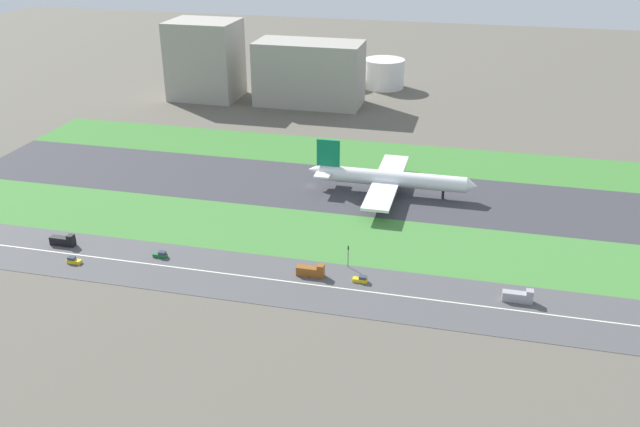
% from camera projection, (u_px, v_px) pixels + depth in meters
% --- Properties ---
extents(ground_plane, '(800.00, 800.00, 0.00)m').
position_uv_depth(ground_plane, '(310.00, 186.00, 269.71)').
color(ground_plane, '#5B564C').
extents(runway, '(280.00, 46.00, 0.10)m').
position_uv_depth(runway, '(310.00, 186.00, 269.68)').
color(runway, '#38383D').
rests_on(runway, ground_plane).
extents(grass_median_north, '(280.00, 36.00, 0.10)m').
position_uv_depth(grass_median_north, '(333.00, 152.00, 305.78)').
color(grass_median_north, '#3D7A33').
rests_on(grass_median_north, ground_plane).
extents(grass_median_south, '(280.00, 36.00, 0.10)m').
position_uv_depth(grass_median_south, '(280.00, 231.00, 233.58)').
color(grass_median_south, '#427F38').
rests_on(grass_median_south, ground_plane).
extents(highway, '(280.00, 28.00, 0.10)m').
position_uv_depth(highway, '(250.00, 277.00, 205.41)').
color(highway, '#4C4C4F').
rests_on(highway, ground_plane).
extents(highway_centerline, '(266.00, 0.50, 0.01)m').
position_uv_depth(highway_centerline, '(250.00, 277.00, 205.39)').
color(highway_centerline, silver).
rests_on(highway_centerline, highway).
extents(airliner, '(65.00, 56.00, 19.70)m').
position_uv_depth(airliner, '(388.00, 178.00, 260.49)').
color(airliner, white).
rests_on(airliner, runway).
extents(truck_1, '(8.40, 2.50, 4.00)m').
position_uv_depth(truck_1, '(311.00, 271.00, 205.27)').
color(truck_1, brown).
rests_on(truck_1, highway).
extents(truck_0, '(8.40, 2.50, 4.00)m').
position_uv_depth(truck_0, '(518.00, 296.00, 192.25)').
color(truck_0, '#99999E').
rests_on(truck_0, highway).
extents(car_2, '(4.40, 1.80, 2.00)m').
position_uv_depth(car_2, '(361.00, 279.00, 202.31)').
color(car_2, yellow).
rests_on(car_2, highway).
extents(car_0, '(4.40, 1.80, 2.00)m').
position_uv_depth(car_0, '(161.00, 255.00, 216.23)').
color(car_0, '#19662D').
rests_on(car_0, highway).
extents(car_1, '(4.40, 1.80, 2.00)m').
position_uv_depth(car_1, '(74.00, 261.00, 212.75)').
color(car_1, yellow).
rests_on(car_1, highway).
extents(truck_2, '(8.40, 2.50, 4.00)m').
position_uv_depth(truck_2, '(63.00, 241.00, 223.36)').
color(truck_2, black).
rests_on(truck_2, highway).
extents(traffic_light, '(0.36, 0.50, 7.20)m').
position_uv_depth(traffic_light, '(348.00, 255.00, 209.12)').
color(traffic_light, '#4C4C51').
rests_on(traffic_light, highway).
extents(terminal_building, '(37.03, 30.48, 42.62)m').
position_uv_depth(terminal_building, '(205.00, 60.00, 380.49)').
color(terminal_building, '#9E998E').
rests_on(terminal_building, ground_plane).
extents(hangar_building, '(57.26, 27.16, 33.94)m').
position_uv_depth(hangar_building, '(309.00, 73.00, 369.38)').
color(hangar_building, '#9E998E').
rests_on(hangar_building, ground_plane).
extents(fuel_tank_west, '(19.98, 19.98, 17.24)m').
position_uv_depth(fuel_tank_west, '(333.00, 70.00, 411.83)').
color(fuel_tank_west, silver).
rests_on(fuel_tank_west, ground_plane).
extents(fuel_tank_centre, '(24.06, 24.06, 16.86)m').
position_uv_depth(fuel_tank_centre, '(384.00, 74.00, 405.24)').
color(fuel_tank_centre, silver).
rests_on(fuel_tank_centre, ground_plane).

